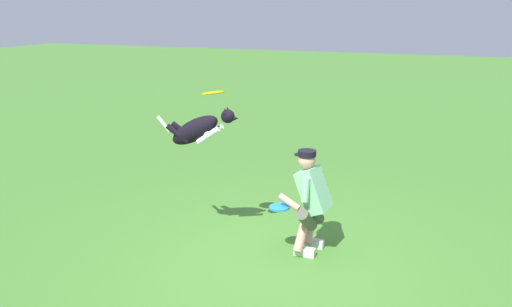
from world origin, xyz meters
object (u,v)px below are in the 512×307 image
person (311,199)px  frisbee_flying (213,93)px  dog (199,129)px  frisbee_held (279,207)px

person → frisbee_flying: (1.24, 0.10, 1.23)m
person → dog: size_ratio=1.19×
dog → frisbee_held: (-1.11, 0.08, -0.85)m
frisbee_flying → frisbee_held: 1.61m
person → frisbee_flying: size_ratio=4.64×
frisbee_flying → frisbee_held: frisbee_flying is taller
frisbee_held → frisbee_flying: bearing=-6.7°
dog → frisbee_flying: (-0.20, -0.03, 0.47)m
person → frisbee_held: (0.33, 0.20, -0.09)m
person → frisbee_held: bearing=38.4°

